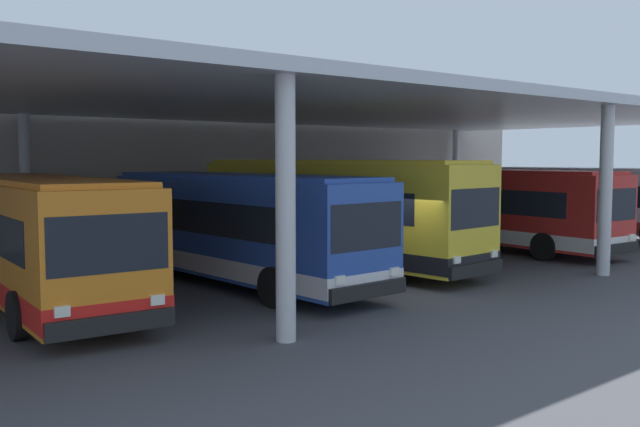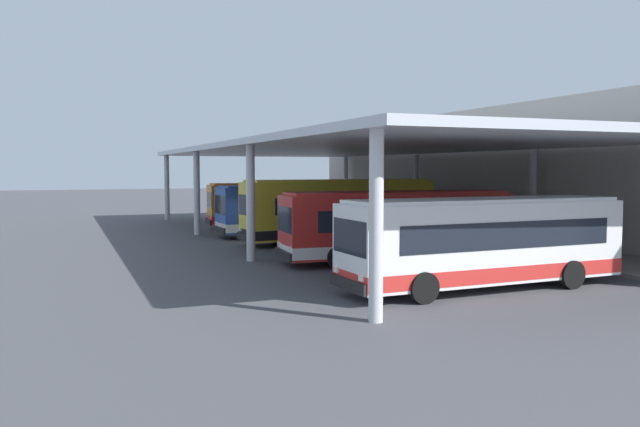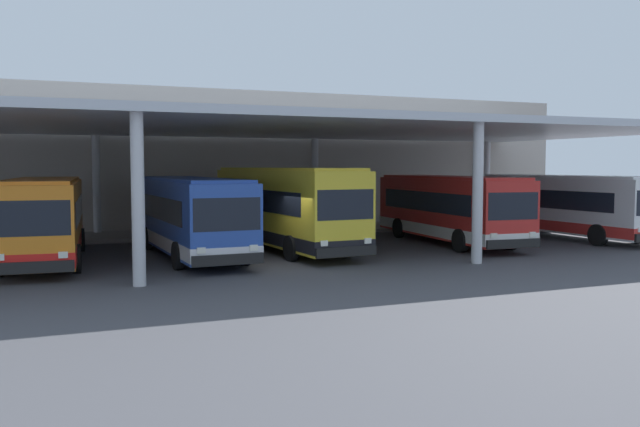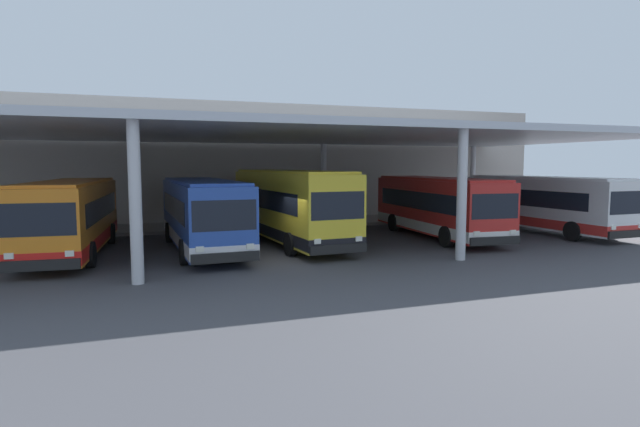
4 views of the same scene
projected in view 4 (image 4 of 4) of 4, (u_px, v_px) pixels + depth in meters
The scene contains 11 objects.
ground_plane at pixel (297, 259), 21.01m from camera, with size 200.00×200.00×0.00m, color #47474C.
platform_kerb at pixel (241, 225), 32.00m from camera, with size 42.00×4.50×0.18m, color gray.
station_building_facade at pixel (231, 162), 34.66m from camera, with size 48.00×1.60×8.02m, color #ADA399.
canopy_shelter at pixel (264, 135), 25.65m from camera, with size 40.00×17.00×5.55m.
bus_nearest_bay at pixel (71, 216), 21.72m from camera, with size 3.32×10.69×3.17m.
bus_second_bay at pixel (202, 214), 22.97m from camera, with size 2.93×10.60×3.17m.
bus_middle_bay at pixel (289, 206), 25.11m from camera, with size 3.22×11.46×3.57m.
bus_far_bay at pixel (437, 206), 27.14m from camera, with size 3.31×10.69×3.17m.
bus_departing at pixel (543, 203), 29.10m from camera, with size 2.91×10.59×3.17m.
bench_waiting at pixel (259, 215), 32.41m from camera, with size 1.80×0.45×0.92m.
trash_bin at pixel (304, 213), 33.40m from camera, with size 0.52×0.52×0.98m.
Camera 4 is at (-6.15, -19.82, 3.85)m, focal length 28.72 mm.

